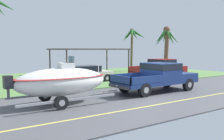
{
  "coord_description": "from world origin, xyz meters",
  "views": [
    {
      "loc": [
        -9.3,
        -10.4,
        2.7
      ],
      "look_at": [
        -0.57,
        2.25,
        1.43
      ],
      "focal_mm": 39.85,
      "sensor_mm": 36.0,
      "label": 1
    }
  ],
  "objects_px": {
    "boat_on_trailer": "(61,82)",
    "palm_tree_far_left": "(132,37)",
    "parked_pickup_background": "(162,68)",
    "parked_sedan_near": "(85,74)",
    "palm_tree_near_right": "(166,41)",
    "carport_awning": "(90,50)",
    "pickup_truck_towing": "(160,75)"
  },
  "relations": [
    {
      "from": "parked_pickup_background",
      "to": "carport_awning",
      "type": "distance_m",
      "value": 7.88
    },
    {
      "from": "palm_tree_near_right",
      "to": "carport_awning",
      "type": "bearing_deg",
      "value": 141.9
    },
    {
      "from": "parked_sedan_near",
      "to": "palm_tree_near_right",
      "type": "height_order",
      "value": "palm_tree_near_right"
    },
    {
      "from": "pickup_truck_towing",
      "to": "palm_tree_near_right",
      "type": "distance_m",
      "value": 10.47
    },
    {
      "from": "pickup_truck_towing",
      "to": "carport_awning",
      "type": "xyz_separation_m",
      "value": [
        1.35,
        11.61,
        1.64
      ]
    },
    {
      "from": "parked_pickup_background",
      "to": "palm_tree_near_right",
      "type": "height_order",
      "value": "palm_tree_near_right"
    },
    {
      "from": "pickup_truck_towing",
      "to": "boat_on_trailer",
      "type": "distance_m",
      "value": 6.82
    },
    {
      "from": "pickup_truck_towing",
      "to": "boat_on_trailer",
      "type": "relative_size",
      "value": 1.0
    },
    {
      "from": "parked_pickup_background",
      "to": "parked_sedan_near",
      "type": "distance_m",
      "value": 7.34
    },
    {
      "from": "parked_sedan_near",
      "to": "carport_awning",
      "type": "height_order",
      "value": "carport_awning"
    },
    {
      "from": "pickup_truck_towing",
      "to": "parked_sedan_near",
      "type": "relative_size",
      "value": 1.39
    },
    {
      "from": "parked_pickup_background",
      "to": "palm_tree_near_right",
      "type": "bearing_deg",
      "value": 36.03
    },
    {
      "from": "parked_sedan_near",
      "to": "palm_tree_near_right",
      "type": "bearing_deg",
      "value": 0.71
    },
    {
      "from": "palm_tree_far_left",
      "to": "boat_on_trailer",
      "type": "bearing_deg",
      "value": -139.83
    },
    {
      "from": "boat_on_trailer",
      "to": "parked_pickup_background",
      "type": "relative_size",
      "value": 1.03
    },
    {
      "from": "pickup_truck_towing",
      "to": "parked_pickup_background",
      "type": "distance_m",
      "value": 7.23
    },
    {
      "from": "palm_tree_far_left",
      "to": "carport_awning",
      "type": "bearing_deg",
      "value": -174.29
    },
    {
      "from": "boat_on_trailer",
      "to": "palm_tree_far_left",
      "type": "bearing_deg",
      "value": 40.17
    },
    {
      "from": "boat_on_trailer",
      "to": "carport_awning",
      "type": "bearing_deg",
      "value": 54.87
    },
    {
      "from": "carport_awning",
      "to": "palm_tree_near_right",
      "type": "relative_size",
      "value": 1.51
    },
    {
      "from": "parked_sedan_near",
      "to": "parked_pickup_background",
      "type": "bearing_deg",
      "value": -12.67
    },
    {
      "from": "parked_sedan_near",
      "to": "palm_tree_near_right",
      "type": "relative_size",
      "value": 0.85
    },
    {
      "from": "pickup_truck_towing",
      "to": "palm_tree_far_left",
      "type": "relative_size",
      "value": 1.15
    },
    {
      "from": "carport_awning",
      "to": "parked_sedan_near",
      "type": "bearing_deg",
      "value": -122.89
    },
    {
      "from": "pickup_truck_towing",
      "to": "boat_on_trailer",
      "type": "height_order",
      "value": "boat_on_trailer"
    },
    {
      "from": "parked_pickup_background",
      "to": "parked_sedan_near",
      "type": "relative_size",
      "value": 1.35
    },
    {
      "from": "parked_sedan_near",
      "to": "palm_tree_far_left",
      "type": "relative_size",
      "value": 0.82
    },
    {
      "from": "palm_tree_near_right",
      "to": "parked_pickup_background",
      "type": "bearing_deg",
      "value": -143.97
    },
    {
      "from": "boat_on_trailer",
      "to": "palm_tree_near_right",
      "type": "height_order",
      "value": "palm_tree_near_right"
    },
    {
      "from": "boat_on_trailer",
      "to": "parked_pickup_background",
      "type": "bearing_deg",
      "value": 22.38
    },
    {
      "from": "pickup_truck_towing",
      "to": "carport_awning",
      "type": "bearing_deg",
      "value": 83.36
    },
    {
      "from": "parked_pickup_background",
      "to": "carport_awning",
      "type": "bearing_deg",
      "value": 120.39
    }
  ]
}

